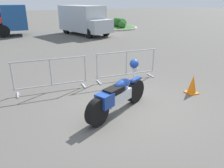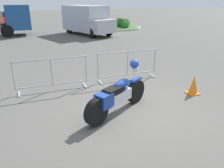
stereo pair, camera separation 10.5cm
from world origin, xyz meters
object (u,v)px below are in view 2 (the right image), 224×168
Objects in this scene: delivery_van at (86,19)px; parked_car_red at (10,18)px; crowd_barrier_near at (52,74)px; traffic_cone at (194,85)px; motorcycle at (118,95)px; crowd_barrier_far at (128,65)px.

delivery_van is 1.13× the size of parked_car_red.
parked_car_red is (-6.06, 9.82, -0.47)m from delivery_van.
crowd_barrier_near is 3.98× the size of traffic_cone.
motorcycle is 0.90× the size of crowd_barrier_far.
parked_car_red is (-1.55, 21.14, 0.22)m from crowd_barrier_near.
crowd_barrier_near is 12.20m from delivery_van.
motorcycle is at bearing -58.09° from crowd_barrier_near.
parked_car_red is at bearing 94.19° from crowd_barrier_near.
crowd_barrier_near and crowd_barrier_far have the same top height.
motorcycle is at bearing 177.19° from parked_car_red.
delivery_van reaches higher than parked_car_red.
traffic_cone is (4.02, -1.98, -0.27)m from crowd_barrier_near.
crowd_barrier_near is 2.70m from crowd_barrier_far.
crowd_barrier_near is 21.19m from parked_car_red.
delivery_van is 13.35m from traffic_cone.
delivery_van is 9.09× the size of traffic_cone.
parked_car_red is at bearing 69.40° from motorcycle.
motorcycle reaches higher than crowd_barrier_far.
crowd_barrier_far is 11.48m from delivery_van.
delivery_van is (1.81, 11.32, 0.69)m from crowd_barrier_far.
crowd_barrier_far is 3.98× the size of traffic_cone.
motorcycle is 2.56m from crowd_barrier_near.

